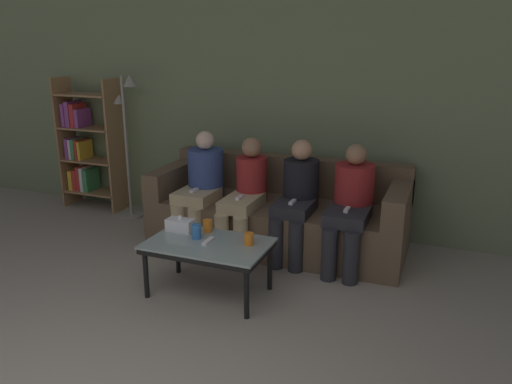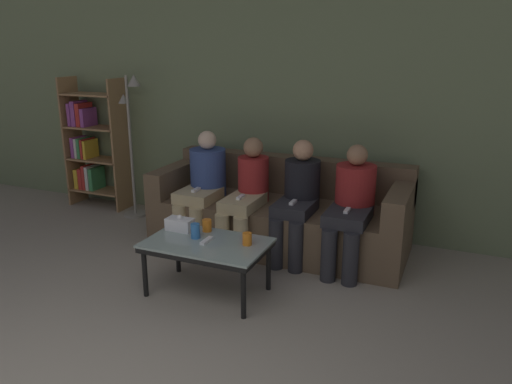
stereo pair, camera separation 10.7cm
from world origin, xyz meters
The scene contains 14 objects.
wall_back centered at (0.00, 3.93, 1.30)m, with size 12.00×0.06×2.60m.
couch centered at (0.00, 3.39, 0.31)m, with size 2.39×0.92×0.82m.
coffee_table centered at (-0.18, 2.24, 0.39)m, with size 0.93×0.58×0.43m.
cup_near_left centered at (0.13, 2.31, 0.48)m, with size 0.07×0.07×0.09m.
cup_near_right centered at (-0.29, 2.27, 0.49)m, with size 0.07×0.07×0.12m.
cup_far_center centered at (-0.28, 2.44, 0.48)m, with size 0.07×0.07×0.10m.
tissue_box centered at (-0.49, 2.37, 0.48)m, with size 0.22×0.12×0.13m.
game_remote centered at (-0.18, 2.24, 0.44)m, with size 0.04×0.15×0.02m.
bookshelf centered at (-2.52, 3.70, 0.72)m, with size 0.74×0.32×1.52m.
standing_lamp centered at (-1.81, 3.56, 0.96)m, with size 0.31×0.26×1.57m.
seated_person_left_end centered at (-0.72, 3.19, 0.59)m, with size 0.35×0.65×1.09m.
seated_person_mid_left centered at (-0.24, 3.14, 0.56)m, with size 0.31×0.69×1.06m.
seated_person_mid_right centered at (0.24, 3.17, 0.58)m, with size 0.32×0.64×1.07m.
seated_person_right_end centered at (0.72, 3.16, 0.58)m, with size 0.34×0.71×1.06m.
Camera 2 is at (1.57, -0.87, 1.88)m, focal length 35.00 mm.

